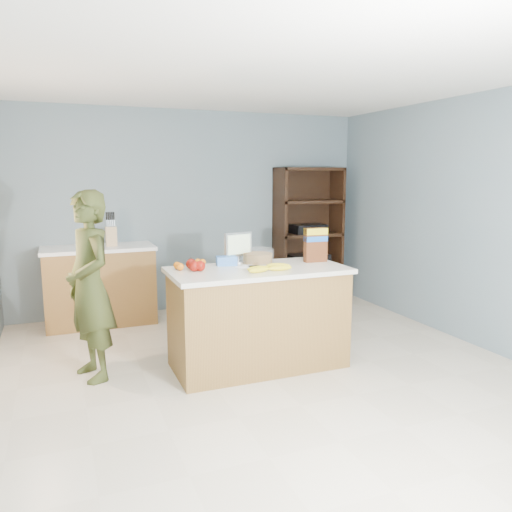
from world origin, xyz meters
name	(u,v)px	position (x,y,z in m)	size (l,w,h in m)	color
floor	(271,378)	(0.00, 0.00, 0.00)	(4.50, 5.00, 0.02)	beige
walls	(272,182)	(0.00, 0.00, 1.65)	(4.52, 5.02, 2.51)	slate
counter_peninsula	(258,321)	(0.00, 0.30, 0.42)	(1.56, 0.76, 0.90)	brown
back_cabinet	(100,285)	(-1.20, 2.20, 0.45)	(1.24, 0.62, 0.90)	brown
shelving_unit	(307,237)	(1.55, 2.35, 0.86)	(0.90, 0.40, 1.80)	black
person	(90,286)	(-1.40, 0.59, 0.80)	(0.58, 0.38, 1.59)	#343A18
knife_block	(111,236)	(-1.05, 2.19, 1.02)	(0.12, 0.10, 0.31)	tan
envelopes	(254,266)	(0.00, 0.38, 0.90)	(0.34, 0.21, 0.00)	white
bananas	(269,268)	(0.04, 0.15, 0.92)	(0.45, 0.23, 0.05)	yellow
apples	(195,265)	(-0.54, 0.40, 0.95)	(0.14, 0.22, 0.09)	maroon
oranges	(191,264)	(-0.54, 0.53, 0.93)	(0.31, 0.23, 0.06)	orange
blue_carton	(227,261)	(-0.21, 0.54, 0.94)	(0.18, 0.12, 0.08)	blue
salad_bowl	(258,257)	(0.10, 0.55, 0.96)	(0.30, 0.30, 0.13)	#267219
tv	(238,246)	(-0.06, 0.63, 1.06)	(0.28, 0.12, 0.28)	silver
cereal_box	(316,242)	(0.62, 0.39, 1.09)	(0.22, 0.09, 0.32)	#592B14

